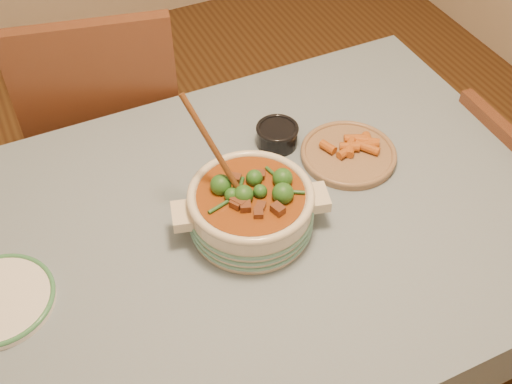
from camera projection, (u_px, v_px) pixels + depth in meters
floor at (233, 382)px, 2.08m from camera, size 4.50×4.50×0.00m
dining_table at (226, 255)px, 1.60m from camera, size 1.68×1.08×0.76m
stew_casserole at (251, 206)px, 1.49m from camera, size 0.37×0.35×0.35m
condiment_bowl at (277, 134)px, 1.72m from camera, size 0.12×0.12×0.06m
fried_plate at (349, 153)px, 1.70m from camera, size 0.28×0.28×0.04m
chair_far at (106, 121)px, 2.10m from camera, size 0.56×0.56×1.00m
chair_right at (501, 203)px, 2.01m from camera, size 0.38×0.38×0.79m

